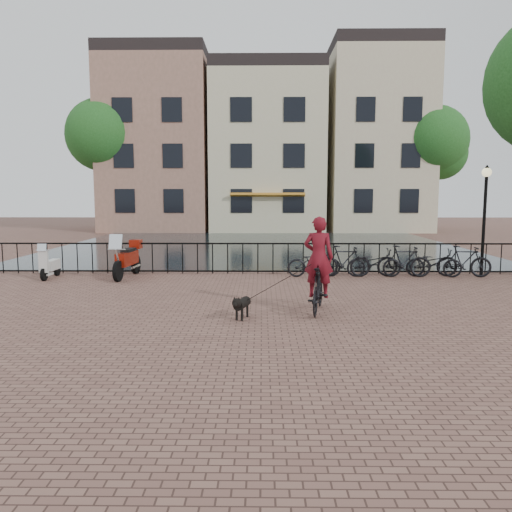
{
  "coord_description": "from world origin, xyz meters",
  "views": [
    {
      "loc": [
        0.14,
        -8.34,
        2.59
      ],
      "look_at": [
        0.0,
        3.0,
        1.2
      ],
      "focal_mm": 35.0,
      "sensor_mm": 36.0,
      "label": 1
    }
  ],
  "objects_px": {
    "dog": "(242,307)",
    "scooter": "(50,260)",
    "motorcycle": "(127,254)",
    "lamp_post": "(485,202)",
    "cyclist": "(318,270)"
  },
  "relations": [
    {
      "from": "lamp_post",
      "to": "scooter",
      "type": "bearing_deg",
      "value": -177.53
    },
    {
      "from": "lamp_post",
      "to": "scooter",
      "type": "relative_size",
      "value": 2.75
    },
    {
      "from": "lamp_post",
      "to": "dog",
      "type": "xyz_separation_m",
      "value": [
        -7.48,
        -5.68,
        -2.12
      ]
    },
    {
      "from": "lamp_post",
      "to": "dog",
      "type": "distance_m",
      "value": 9.63
    },
    {
      "from": "dog",
      "to": "scooter",
      "type": "distance_m",
      "value": 8.03
    },
    {
      "from": "cyclist",
      "to": "motorcycle",
      "type": "relative_size",
      "value": 1.19
    },
    {
      "from": "lamp_post",
      "to": "cyclist",
      "type": "height_order",
      "value": "lamp_post"
    },
    {
      "from": "scooter",
      "to": "dog",
      "type": "bearing_deg",
      "value": -39.82
    },
    {
      "from": "motorcycle",
      "to": "lamp_post",
      "type": "bearing_deg",
      "value": 7.43
    },
    {
      "from": "dog",
      "to": "scooter",
      "type": "bearing_deg",
      "value": 157.9
    },
    {
      "from": "cyclist",
      "to": "dog",
      "type": "xyz_separation_m",
      "value": [
        -1.66,
        -0.62,
        -0.68
      ]
    },
    {
      "from": "motorcycle",
      "to": "scooter",
      "type": "bearing_deg",
      "value": -170.51
    },
    {
      "from": "lamp_post",
      "to": "motorcycle",
      "type": "bearing_deg",
      "value": -177.89
    },
    {
      "from": "dog",
      "to": "motorcycle",
      "type": "xyz_separation_m",
      "value": [
        -3.84,
        5.26,
        0.47
      ]
    },
    {
      "from": "dog",
      "to": "scooter",
      "type": "height_order",
      "value": "scooter"
    }
  ]
}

